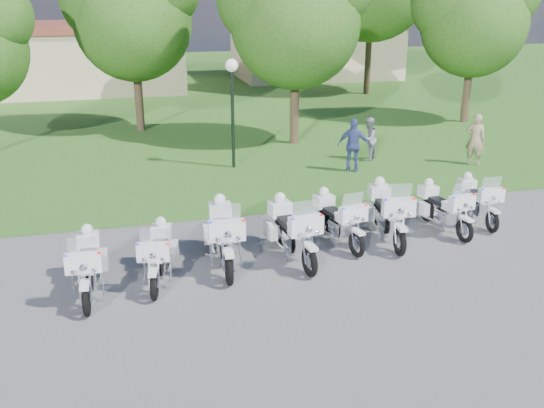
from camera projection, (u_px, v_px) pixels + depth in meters
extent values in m
plane|color=#4C4C51|center=(273.00, 260.00, 14.19)|extent=(100.00, 100.00, 0.00)
cube|color=#35641F|center=(166.00, 89.00, 38.82)|extent=(100.00, 48.00, 0.01)
torus|color=black|center=(86.00, 300.00, 11.67)|extent=(0.14, 0.65, 0.65)
torus|color=black|center=(91.00, 265.00, 13.18)|extent=(0.14, 0.65, 0.65)
cube|color=white|center=(85.00, 285.00, 11.54)|extent=(0.19, 0.43, 0.07)
cube|color=white|center=(83.00, 263.00, 11.65)|extent=(0.70, 0.25, 0.39)
cube|color=silver|center=(82.00, 246.00, 11.59)|extent=(0.54, 0.13, 0.36)
sphere|color=red|center=(99.00, 254.00, 11.60)|extent=(0.09, 0.09, 0.09)
sphere|color=#1426E5|center=(65.00, 257.00, 11.47)|extent=(0.09, 0.09, 0.09)
cube|color=silver|center=(88.00, 276.00, 12.40)|extent=(0.34, 0.55, 0.33)
cube|color=white|center=(86.00, 266.00, 12.08)|extent=(0.32, 0.51, 0.21)
cube|color=black|center=(87.00, 256.00, 12.56)|extent=(0.34, 0.61, 0.12)
cube|color=white|center=(104.00, 259.00, 13.05)|extent=(0.19, 0.51, 0.35)
cube|color=white|center=(76.00, 262.00, 12.93)|extent=(0.19, 0.51, 0.35)
cube|color=white|center=(88.00, 240.00, 13.01)|extent=(0.47, 0.40, 0.31)
sphere|color=white|center=(87.00, 230.00, 12.93)|extent=(0.25, 0.25, 0.25)
torus|color=black|center=(154.00, 286.00, 12.27)|extent=(0.24, 0.63, 0.62)
torus|color=black|center=(163.00, 254.00, 13.74)|extent=(0.24, 0.63, 0.62)
cube|color=white|center=(153.00, 272.00, 12.14)|extent=(0.24, 0.43, 0.06)
cube|color=white|center=(153.00, 252.00, 12.24)|extent=(0.69, 0.34, 0.37)
cube|color=silver|center=(153.00, 236.00, 12.19)|extent=(0.53, 0.21, 0.35)
sphere|color=red|center=(167.00, 245.00, 12.15)|extent=(0.08, 0.08, 0.08)
sphere|color=#1426E5|center=(138.00, 245.00, 12.12)|extent=(0.08, 0.08, 0.08)
cube|color=silver|center=(158.00, 264.00, 12.98)|extent=(0.41, 0.57, 0.31)
cube|color=white|center=(156.00, 255.00, 12.67)|extent=(0.38, 0.53, 0.20)
cube|color=black|center=(159.00, 246.00, 13.14)|extent=(0.42, 0.62, 0.11)
cube|color=white|center=(174.00, 250.00, 13.57)|extent=(0.25, 0.50, 0.33)
cube|color=white|center=(149.00, 251.00, 13.54)|extent=(0.25, 0.50, 0.33)
cube|color=white|center=(161.00, 232.00, 13.58)|extent=(0.50, 0.45, 0.29)
sphere|color=white|center=(161.00, 222.00, 13.50)|extent=(0.24, 0.24, 0.24)
torus|color=black|center=(229.00, 269.00, 12.89)|extent=(0.20, 0.74, 0.73)
torus|color=black|center=(221.00, 236.00, 14.61)|extent=(0.20, 0.74, 0.73)
cube|color=white|center=(229.00, 253.00, 12.74)|extent=(0.23, 0.49, 0.08)
cube|color=white|center=(227.00, 230.00, 12.86)|extent=(0.80, 0.33, 0.44)
cube|color=silver|center=(226.00, 213.00, 12.80)|extent=(0.62, 0.18, 0.41)
sphere|color=red|center=(243.00, 221.00, 12.79)|extent=(0.10, 0.10, 0.10)
sphere|color=#1426E5|center=(210.00, 223.00, 12.68)|extent=(0.10, 0.10, 0.10)
cube|color=silver|center=(224.00, 246.00, 13.73)|extent=(0.42, 0.64, 0.37)
cube|color=white|center=(225.00, 235.00, 13.36)|extent=(0.39, 0.59, 0.24)
cube|color=black|center=(223.00, 226.00, 13.91)|extent=(0.42, 0.70, 0.13)
cube|color=white|center=(235.00, 231.00, 14.45)|extent=(0.24, 0.58, 0.39)
cube|color=white|center=(208.00, 232.00, 14.35)|extent=(0.24, 0.58, 0.39)
cube|color=white|center=(220.00, 211.00, 14.43)|extent=(0.56, 0.48, 0.35)
sphere|color=white|center=(220.00, 199.00, 14.33)|extent=(0.28, 0.28, 0.28)
torus|color=black|center=(310.00, 261.00, 13.27)|extent=(0.21, 0.72, 0.71)
torus|color=black|center=(280.00, 233.00, 14.86)|extent=(0.21, 0.72, 0.71)
cube|color=white|center=(310.00, 246.00, 13.13)|extent=(0.23, 0.48, 0.07)
cube|color=white|center=(306.00, 225.00, 13.23)|extent=(0.78, 0.33, 0.42)
cube|color=silver|center=(305.00, 209.00, 13.17)|extent=(0.60, 0.19, 0.40)
sphere|color=red|center=(321.00, 216.00, 13.22)|extent=(0.09, 0.09, 0.09)
sphere|color=#1426E5|center=(293.00, 220.00, 13.00)|extent=(0.09, 0.09, 0.09)
cube|color=silver|center=(294.00, 241.00, 14.04)|extent=(0.42, 0.62, 0.36)
cube|color=white|center=(298.00, 230.00, 13.69)|extent=(0.39, 0.58, 0.23)
cube|color=black|center=(289.00, 222.00, 14.20)|extent=(0.42, 0.69, 0.13)
cube|color=white|center=(295.00, 226.00, 14.76)|extent=(0.24, 0.56, 0.38)
cube|color=white|center=(270.00, 230.00, 14.55)|extent=(0.24, 0.56, 0.38)
cube|color=white|center=(280.00, 208.00, 14.68)|extent=(0.55, 0.47, 0.34)
sphere|color=white|center=(280.00, 198.00, 14.59)|extent=(0.27, 0.27, 0.27)
torus|color=black|center=(357.00, 244.00, 14.25)|extent=(0.23, 0.65, 0.64)
torus|color=black|center=(324.00, 222.00, 15.65)|extent=(0.23, 0.65, 0.64)
cube|color=white|center=(358.00, 231.00, 14.12)|extent=(0.24, 0.44, 0.07)
cube|color=white|center=(353.00, 214.00, 14.21)|extent=(0.71, 0.34, 0.38)
cube|color=silver|center=(352.00, 200.00, 14.15)|extent=(0.55, 0.20, 0.36)
sphere|color=red|center=(366.00, 206.00, 14.22)|extent=(0.09, 0.09, 0.09)
sphere|color=#1426E5|center=(343.00, 209.00, 13.98)|extent=(0.09, 0.09, 0.09)
cube|color=silver|center=(339.00, 228.00, 14.93)|extent=(0.41, 0.58, 0.32)
cube|color=white|center=(344.00, 218.00, 14.62)|extent=(0.38, 0.54, 0.21)
cube|color=black|center=(334.00, 212.00, 15.07)|extent=(0.42, 0.64, 0.11)
cube|color=white|center=(336.00, 216.00, 15.58)|extent=(0.25, 0.52, 0.34)
cube|color=white|center=(317.00, 219.00, 15.36)|extent=(0.25, 0.52, 0.34)
cube|color=white|center=(324.00, 201.00, 15.48)|extent=(0.51, 0.45, 0.31)
sphere|color=white|center=(324.00, 192.00, 15.40)|extent=(0.25, 0.25, 0.25)
torus|color=black|center=(400.00, 242.00, 14.31)|extent=(0.24, 0.73, 0.72)
torus|color=black|center=(378.00, 215.00, 16.01)|extent=(0.24, 0.73, 0.72)
cube|color=white|center=(401.00, 227.00, 14.16)|extent=(0.26, 0.49, 0.08)
cube|color=white|center=(399.00, 207.00, 14.28)|extent=(0.80, 0.36, 0.43)
cube|color=silver|center=(399.00, 191.00, 14.22)|extent=(0.61, 0.21, 0.40)
sphere|color=red|center=(414.00, 200.00, 14.19)|extent=(0.10, 0.10, 0.10)
sphere|color=#1426E5|center=(386.00, 201.00, 14.12)|extent=(0.10, 0.10, 0.10)
cube|color=silver|center=(388.00, 222.00, 15.14)|extent=(0.44, 0.64, 0.36)
cube|color=white|center=(392.00, 212.00, 14.77)|extent=(0.42, 0.60, 0.24)
cube|color=black|center=(385.00, 205.00, 15.32)|extent=(0.45, 0.71, 0.13)
cube|color=white|center=(392.00, 210.00, 15.84)|extent=(0.27, 0.58, 0.39)
cube|color=white|center=(368.00, 211.00, 15.77)|extent=(0.27, 0.58, 0.39)
cube|color=white|center=(379.00, 192.00, 15.83)|extent=(0.57, 0.50, 0.34)
sphere|color=white|center=(380.00, 182.00, 15.74)|extent=(0.28, 0.28, 0.28)
torus|color=black|center=(465.00, 231.00, 15.09)|extent=(0.20, 0.63, 0.62)
torus|color=black|center=(427.00, 210.00, 16.47)|extent=(0.20, 0.63, 0.62)
cube|color=white|center=(467.00, 219.00, 14.96)|extent=(0.22, 0.43, 0.07)
cube|color=white|center=(462.00, 203.00, 15.05)|extent=(0.69, 0.30, 0.37)
cube|color=silver|center=(462.00, 190.00, 14.99)|extent=(0.53, 0.18, 0.35)
sphere|color=red|center=(474.00, 195.00, 15.05)|extent=(0.08, 0.08, 0.08)
sphere|color=#1426E5|center=(454.00, 198.00, 14.84)|extent=(0.08, 0.08, 0.08)
cube|color=silver|center=(445.00, 216.00, 15.76)|extent=(0.38, 0.56, 0.32)
cube|color=white|center=(452.00, 207.00, 15.45)|extent=(0.35, 0.52, 0.20)
cube|color=black|center=(440.00, 201.00, 15.90)|extent=(0.38, 0.61, 0.11)
cube|color=white|center=(439.00, 205.00, 16.39)|extent=(0.23, 0.50, 0.33)
cube|color=white|center=(422.00, 208.00, 16.20)|extent=(0.23, 0.50, 0.33)
cube|color=white|center=(428.00, 191.00, 16.31)|extent=(0.49, 0.42, 0.30)
sphere|color=white|center=(429.00, 182.00, 16.23)|extent=(0.24, 0.24, 0.24)
torus|color=black|center=(492.00, 222.00, 15.70)|extent=(0.18, 0.62, 0.61)
torus|color=black|center=(465.00, 202.00, 17.14)|extent=(0.18, 0.62, 0.61)
cube|color=white|center=(494.00, 210.00, 15.58)|extent=(0.20, 0.41, 0.06)
cube|color=white|center=(491.00, 195.00, 15.68)|extent=(0.67, 0.28, 0.36)
cube|color=silver|center=(492.00, 183.00, 15.62)|extent=(0.52, 0.16, 0.34)
sphere|color=red|center=(504.00, 189.00, 15.61)|extent=(0.08, 0.08, 0.08)
sphere|color=#1426E5|center=(483.00, 190.00, 15.53)|extent=(0.08, 0.08, 0.08)
cube|color=silver|center=(478.00, 207.00, 16.40)|extent=(0.36, 0.54, 0.31)
cube|color=white|center=(483.00, 199.00, 16.09)|extent=(0.33, 0.50, 0.20)
cube|color=black|center=(475.00, 194.00, 16.55)|extent=(0.36, 0.59, 0.11)
cube|color=white|center=(477.00, 198.00, 17.00)|extent=(0.21, 0.49, 0.33)
cube|color=white|center=(459.00, 199.00, 16.92)|extent=(0.21, 0.49, 0.33)
cube|color=white|center=(467.00, 184.00, 16.98)|extent=(0.47, 0.40, 0.29)
sphere|color=white|center=(468.00, 176.00, 16.90)|extent=(0.24, 0.24, 0.24)
cylinder|color=black|center=(233.00, 120.00, 21.02)|extent=(0.12, 0.12, 3.42)
sphere|color=white|center=(232.00, 65.00, 20.40)|extent=(0.44, 0.44, 0.44)
cylinder|color=#38281C|center=(138.00, 92.00, 26.70)|extent=(0.36, 0.36, 3.44)
sphere|color=#265016|center=(133.00, 22.00, 25.71)|extent=(5.01, 5.01, 5.01)
cylinder|color=#38281C|center=(295.00, 101.00, 24.45)|extent=(0.36, 0.36, 3.48)
sphere|color=#265016|center=(296.00, 23.00, 23.45)|extent=(5.07, 5.07, 5.07)
cylinder|color=#38281C|center=(467.00, 87.00, 28.55)|extent=(0.36, 0.36, 3.31)
sphere|color=#265016|center=(474.00, 24.00, 27.60)|extent=(4.81, 4.81, 4.81)
sphere|color=#265016|center=(451.00, 3.00, 27.39)|extent=(3.61, 3.61, 3.61)
cylinder|color=#38281C|center=(368.00, 54.00, 36.14)|extent=(0.36, 0.36, 4.77)
cube|color=#C3AE8D|center=(66.00, 61.00, 37.71)|extent=(14.00, 8.00, 3.60)
cube|color=brown|center=(62.00, 27.00, 37.03)|extent=(14.56, 8.32, 0.50)
cube|color=#C3AE8D|center=(315.00, 52.00, 43.58)|extent=(11.00, 7.00, 3.60)
cube|color=brown|center=(316.00, 22.00, 42.90)|extent=(11.44, 7.28, 0.50)
imported|color=#A0846C|center=(476.00, 139.00, 21.69)|extent=(0.80, 0.76, 1.83)
imported|color=gray|center=(368.00, 139.00, 22.24)|extent=(0.98, 0.98, 1.60)
imported|color=#394689|center=(353.00, 146.00, 20.80)|extent=(1.17, 0.88, 1.85)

